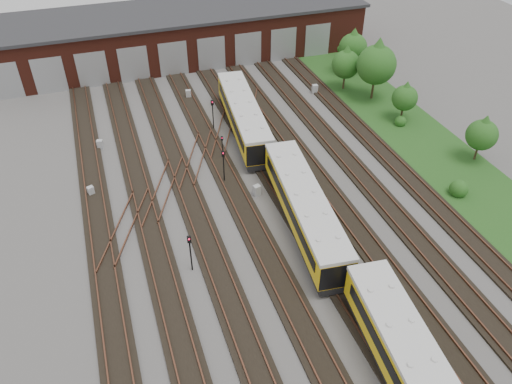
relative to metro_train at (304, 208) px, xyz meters
name	(u,v)px	position (x,y,z in m)	size (l,w,h in m)	color
ground	(287,243)	(-2.00, -1.43, -1.97)	(120.00, 120.00, 0.00)	#4A4845
track_network	(282,238)	(-2.17, -0.85, -1.86)	(30.40, 70.00, 0.33)	black
maintenance_shed	(178,34)	(-2.01, 38.54, 1.23)	(51.00, 12.50, 6.35)	#531F14
grass_verge	(420,140)	(17.00, 8.57, -1.94)	(8.00, 55.00, 0.05)	#1D4918
metro_train	(304,208)	(0.00, 0.00, 0.00)	(4.45, 47.70, 3.20)	black
signal_mast_0	(190,249)	(-9.79, -1.76, 0.21)	(0.31, 0.29, 3.39)	black
signal_mast_1	(224,162)	(-4.42, 8.11, 0.22)	(0.30, 0.29, 3.41)	black
signal_mast_2	(222,144)	(-3.47, 11.95, -0.34)	(0.24, 0.23, 2.53)	black
signal_mast_3	(213,111)	(-2.87, 17.63, 0.27)	(0.29, 0.27, 3.50)	black
relay_cabinet_0	(91,191)	(-16.23, 10.13, -1.53)	(0.53, 0.44, 0.89)	#AFB2B5
relay_cabinet_1	(100,144)	(-14.74, 17.78, -1.50)	(0.57, 0.47, 0.94)	#AFB2B5
relay_cabinet_2	(257,190)	(-2.22, 5.29, -1.46)	(0.61, 0.51, 1.02)	#AFB2B5
relay_cabinet_3	(188,94)	(-3.75, 25.80, -1.47)	(0.60, 0.50, 1.00)	#AFB2B5
relay_cabinet_4	(315,89)	(11.02, 22.03, -1.44)	(0.64, 0.53, 1.06)	#AFB2B5
tree_0	(346,61)	(14.82, 21.94, 1.61)	(3.37, 3.37, 5.58)	#342917
tree_1	(353,44)	(17.81, 25.86, 1.86)	(3.60, 3.60, 5.96)	#342917
tree_2	(377,60)	(16.83, 18.51, 2.83)	(4.51, 4.51, 7.47)	#342917
tree_3	(405,95)	(17.43, 13.02, 0.98)	(2.77, 2.77, 4.60)	#342917
tree_4	(483,132)	(19.94, 3.67, 1.21)	(2.98, 2.98, 4.94)	#342917
bush_0	(459,187)	(14.87, -0.47, -1.14)	(1.66, 1.66, 1.66)	#204E16
bush_1	(401,120)	(16.66, 11.93, -1.34)	(1.26, 1.26, 1.26)	#204E16
bush_2	(339,45)	(19.77, 33.14, -1.18)	(1.59, 1.59, 1.59)	#204E16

